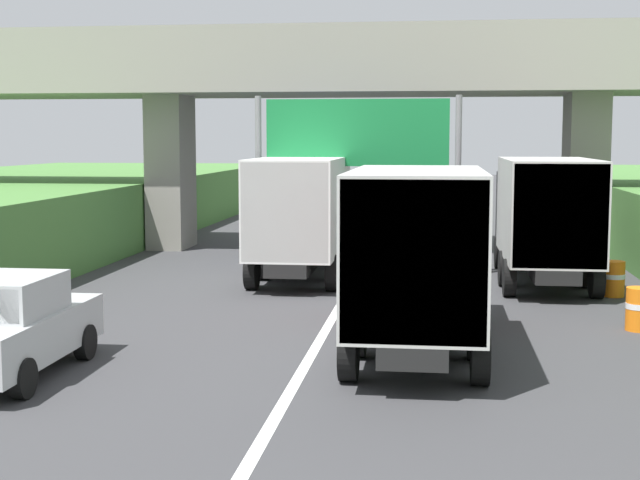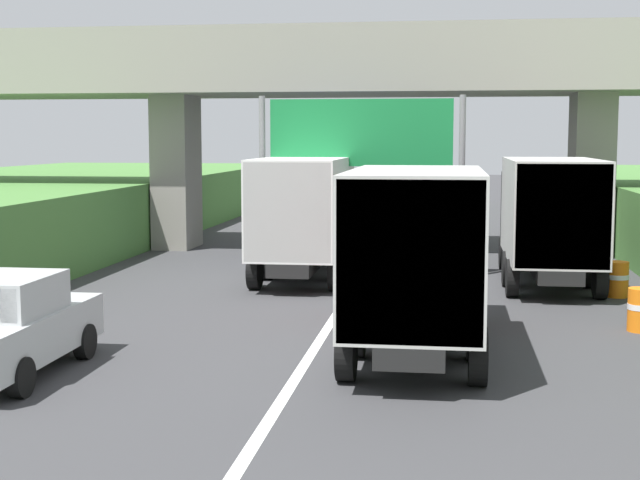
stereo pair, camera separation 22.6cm
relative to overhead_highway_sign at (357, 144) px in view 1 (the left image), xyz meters
name	(u,v)px [view 1 (the left image)]	position (x,y,z in m)	size (l,w,h in m)	color
lane_centre_stripe	(356,278)	(0.00, -0.28, -3.81)	(0.20, 91.75, 0.01)	white
overpass_bridge	(372,86)	(0.00, 6.19, 1.97)	(40.00, 4.80, 7.68)	gray
overhead_highway_sign	(357,144)	(0.00, 0.00, 0.00)	(5.88, 0.18, 5.18)	slate
truck_blue	(304,210)	(-1.48, -0.28, -1.88)	(2.44, 7.30, 3.44)	black
truck_red	(418,249)	(1.93, -9.07, -1.88)	(2.44, 7.30, 3.44)	black
truck_black	(544,213)	(5.18, -0.54, -1.88)	(2.44, 7.30, 3.44)	black
car_silver	(8,326)	(-4.84, -11.80, -2.95)	(1.86, 4.10, 1.72)	#B2B5B7
construction_barrel_3	(640,309)	(6.49, -6.63, -3.35)	(0.57, 0.57, 0.90)	orange
construction_barrel_4	(613,278)	(6.73, -2.45, -3.35)	(0.57, 0.57, 0.90)	orange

